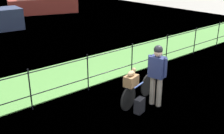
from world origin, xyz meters
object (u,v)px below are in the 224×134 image
object	(u,v)px
terrier_dog	(132,73)
wooden_crate	(131,81)
backpack_on_paving	(139,106)
mooring_bollard	(151,72)
moored_boat_near	(43,2)
bicycle_main	(138,91)
cyclist_person	(157,70)

from	to	relation	value
terrier_dog	wooden_crate	bearing A→B (deg)	-165.34
wooden_crate	backpack_on_paving	distance (m)	0.67
wooden_crate	backpack_on_paving	world-z (taller)	wooden_crate
backpack_on_paving	mooring_bollard	distance (m)	2.42
mooring_bollard	moored_boat_near	bearing A→B (deg)	77.99
bicycle_main	backpack_on_paving	xyz separation A→B (m)	(-0.35, -0.41, -0.15)
terrier_dog	moored_boat_near	size ratio (longest dim) A/B	0.06
backpack_on_paving	moored_boat_near	bearing A→B (deg)	-122.86
wooden_crate	cyclist_person	world-z (taller)	cyclist_person
wooden_crate	cyclist_person	distance (m)	0.73
wooden_crate	mooring_bollard	world-z (taller)	wooden_crate
terrier_dog	cyclist_person	distance (m)	0.68
bicycle_main	terrier_dog	bearing A→B (deg)	-165.34
bicycle_main	terrier_dog	distance (m)	0.74
bicycle_main	moored_boat_near	xyz separation A→B (m)	(4.56, 14.82, 0.47)
terrier_dog	bicycle_main	bearing A→B (deg)	14.66
wooden_crate	terrier_dog	world-z (taller)	terrier_dog
wooden_crate	moored_boat_near	world-z (taller)	moored_boat_near
bicycle_main	terrier_dog	world-z (taller)	terrier_dog
bicycle_main	backpack_on_paving	world-z (taller)	bicycle_main
backpack_on_paving	bicycle_main	bearing A→B (deg)	-144.88
bicycle_main	moored_boat_near	world-z (taller)	moored_boat_near
backpack_on_paving	wooden_crate	bearing A→B (deg)	-103.18
cyclist_person	moored_boat_near	size ratio (longest dim) A/B	0.32
wooden_crate	mooring_bollard	size ratio (longest dim) A/B	0.99
terrier_dog	backpack_on_paving	world-z (taller)	terrier_dog
wooden_crate	terrier_dog	size ratio (longest dim) A/B	1.17
bicycle_main	mooring_bollard	xyz separation A→B (m)	(1.62, 1.00, -0.15)
moored_boat_near	backpack_on_paving	bearing A→B (deg)	-107.84
moored_boat_near	cyclist_person	bearing A→B (deg)	-105.71
backpack_on_paving	mooring_bollard	size ratio (longest dim) A/B	1.04
cyclist_person	mooring_bollard	bearing A→B (deg)	46.06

